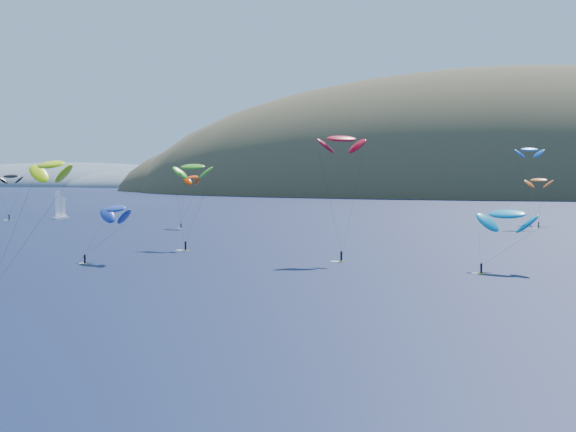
% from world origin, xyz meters
% --- Properties ---
extents(ground, '(2800.00, 2800.00, 0.00)m').
position_xyz_m(ground, '(0.00, 0.00, 0.00)').
color(ground, black).
rests_on(ground, ground).
extents(island, '(730.00, 300.00, 210.00)m').
position_xyz_m(island, '(39.40, 562.36, -10.74)').
color(island, '#3D3526').
rests_on(island, ground).
extents(headland, '(460.00, 250.00, 60.00)m').
position_xyz_m(headland, '(-445.26, 750.08, -3.36)').
color(headland, slate).
rests_on(headland, ground).
extents(sailboat, '(9.05, 7.88, 11.44)m').
position_xyz_m(sailboat, '(-117.28, 188.27, 0.94)').
color(sailboat, white).
rests_on(sailboat, ground).
extents(kitesurfer_1, '(8.31, 11.17, 17.09)m').
position_xyz_m(kitesurfer_1, '(-57.10, 166.12, 14.94)').
color(kitesurfer_1, '#F8F41B').
rests_on(kitesurfer_1, ground).
extents(kitesurfer_2, '(9.60, 10.33, 19.99)m').
position_xyz_m(kitesurfer_2, '(-20.32, 37.94, 17.76)').
color(kitesurfer_2, '#F8F41B').
rests_on(kitesurfer_2, ground).
extents(kitesurfer_3, '(8.96, 11.40, 20.26)m').
position_xyz_m(kitesurfer_3, '(-31.77, 109.54, 17.77)').
color(kitesurfer_3, '#F8F41B').
rests_on(kitesurfer_3, ground).
extents(kitesurfer_4, '(8.96, 7.04, 25.57)m').
position_xyz_m(kitesurfer_4, '(39.07, 196.26, 23.22)').
color(kitesurfer_4, '#F8F41B').
rests_on(kitesurfer_4, ground).
extents(kitesurfer_5, '(11.25, 10.83, 12.45)m').
position_xyz_m(kitesurfer_5, '(36.56, 86.55, 9.59)').
color(kitesurfer_5, '#F8F41B').
rests_on(kitesurfer_5, ground).
extents(kitesurfer_9, '(9.95, 9.38, 25.59)m').
position_xyz_m(kitesurfer_9, '(5.50, 95.38, 23.00)').
color(kitesurfer_9, '#F8F41B').
rests_on(kitesurfer_9, ground).
extents(kitesurfer_10, '(9.95, 11.27, 12.38)m').
position_xyz_m(kitesurfer_10, '(-34.18, 79.50, 9.83)').
color(kitesurfer_10, '#F8F41B').
rests_on(kitesurfer_10, ground).
extents(kitesurfer_11, '(8.83, 11.58, 16.27)m').
position_xyz_m(kitesurfer_11, '(41.90, 208.32, 13.95)').
color(kitesurfer_11, '#F8F41B').
rests_on(kitesurfer_11, ground).
extents(kitesurfer_12, '(9.00, 9.19, 17.28)m').
position_xyz_m(kitesurfer_12, '(-133.45, 183.31, 14.92)').
color(kitesurfer_12, '#F8F41B').
rests_on(kitesurfer_12, ground).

